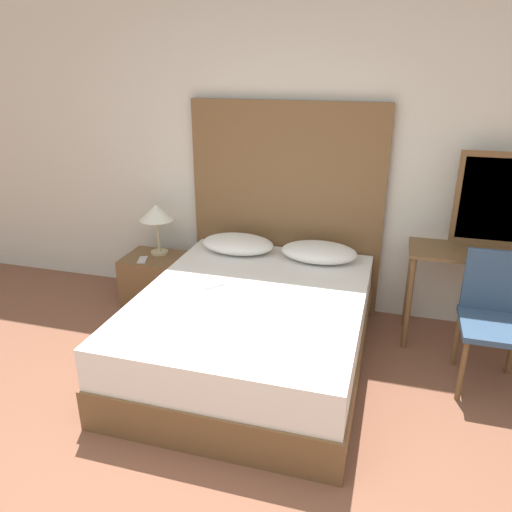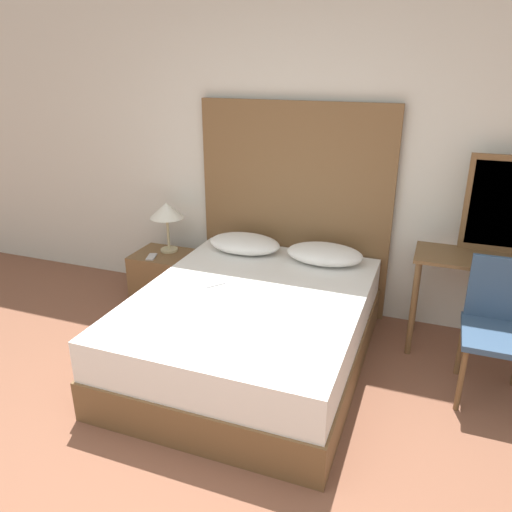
{
  "view_description": "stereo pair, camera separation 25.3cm",
  "coord_description": "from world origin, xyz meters",
  "px_view_note": "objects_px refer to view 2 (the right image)",
  "views": [
    {
      "loc": [
        0.78,
        -1.41,
        2.1
      ],
      "look_at": [
        -0.12,
        1.71,
        0.81
      ],
      "focal_mm": 35.0,
      "sensor_mm": 36.0,
      "label": 1
    },
    {
      "loc": [
        1.02,
        -1.33,
        2.1
      ],
      "look_at": [
        -0.12,
        1.71,
        0.81
      ],
      "focal_mm": 35.0,
      "sensor_mm": 36.0,
      "label": 2
    }
  ],
  "objects_px": {
    "phone_on_nightstand": "(152,257)",
    "vanity_desk": "(493,278)",
    "bed": "(251,329)",
    "phone_on_bed": "(214,284)",
    "nightstand": "(164,277)",
    "table_lamp": "(167,212)",
    "chair": "(498,321)"
  },
  "relations": [
    {
      "from": "phone_on_bed",
      "to": "phone_on_nightstand",
      "type": "distance_m",
      "value": 1.02
    },
    {
      "from": "nightstand",
      "to": "table_lamp",
      "type": "relative_size",
      "value": 1.1
    },
    {
      "from": "bed",
      "to": "phone_on_bed",
      "type": "height_order",
      "value": "phone_on_bed"
    },
    {
      "from": "phone_on_bed",
      "to": "vanity_desk",
      "type": "height_order",
      "value": "vanity_desk"
    },
    {
      "from": "phone_on_nightstand",
      "to": "table_lamp",
      "type": "bearing_deg",
      "value": 70.99
    },
    {
      "from": "phone_on_bed",
      "to": "phone_on_nightstand",
      "type": "bearing_deg",
      "value": 148.7
    },
    {
      "from": "bed",
      "to": "vanity_desk",
      "type": "xyz_separation_m",
      "value": [
        1.58,
        0.7,
        0.36
      ]
    },
    {
      "from": "nightstand",
      "to": "vanity_desk",
      "type": "bearing_deg",
      "value": 0.37
    },
    {
      "from": "phone_on_bed",
      "to": "nightstand",
      "type": "distance_m",
      "value": 1.09
    },
    {
      "from": "nightstand",
      "to": "table_lamp",
      "type": "bearing_deg",
      "value": 74.68
    },
    {
      "from": "table_lamp",
      "to": "nightstand",
      "type": "bearing_deg",
      "value": -105.32
    },
    {
      "from": "phone_on_bed",
      "to": "nightstand",
      "type": "relative_size",
      "value": 0.32
    },
    {
      "from": "nightstand",
      "to": "vanity_desk",
      "type": "relative_size",
      "value": 0.46
    },
    {
      "from": "vanity_desk",
      "to": "phone_on_nightstand",
      "type": "bearing_deg",
      "value": -177.37
    },
    {
      "from": "phone_on_bed",
      "to": "chair",
      "type": "height_order",
      "value": "chair"
    },
    {
      "from": "table_lamp",
      "to": "chair",
      "type": "relative_size",
      "value": 0.5
    },
    {
      "from": "table_lamp",
      "to": "vanity_desk",
      "type": "relative_size",
      "value": 0.42
    },
    {
      "from": "bed",
      "to": "phone_on_nightstand",
      "type": "xyz_separation_m",
      "value": [
        -1.17,
        0.58,
        0.18
      ]
    },
    {
      "from": "phone_on_bed",
      "to": "table_lamp",
      "type": "distance_m",
      "value": 1.11
    },
    {
      "from": "table_lamp",
      "to": "phone_on_nightstand",
      "type": "xyz_separation_m",
      "value": [
        -0.07,
        -0.2,
        -0.37
      ]
    },
    {
      "from": "chair",
      "to": "table_lamp",
      "type": "bearing_deg",
      "value": 169.19
    },
    {
      "from": "nightstand",
      "to": "table_lamp",
      "type": "height_order",
      "value": "table_lamp"
    },
    {
      "from": "vanity_desk",
      "to": "chair",
      "type": "bearing_deg",
      "value": -86.67
    },
    {
      "from": "phone_on_nightstand",
      "to": "vanity_desk",
      "type": "relative_size",
      "value": 0.15
    },
    {
      "from": "bed",
      "to": "phone_on_bed",
      "type": "distance_m",
      "value": 0.42
    },
    {
      "from": "nightstand",
      "to": "phone_on_nightstand",
      "type": "height_order",
      "value": "phone_on_nightstand"
    },
    {
      "from": "bed",
      "to": "phone_on_bed",
      "type": "xyz_separation_m",
      "value": [
        -0.31,
        0.05,
        0.29
      ]
    },
    {
      "from": "table_lamp",
      "to": "vanity_desk",
      "type": "height_order",
      "value": "table_lamp"
    },
    {
      "from": "phone_on_bed",
      "to": "table_lamp",
      "type": "xyz_separation_m",
      "value": [
        -0.8,
        0.72,
        0.26
      ]
    },
    {
      "from": "phone_on_nightstand",
      "to": "vanity_desk",
      "type": "xyz_separation_m",
      "value": [
        2.76,
        0.13,
        0.18
      ]
    },
    {
      "from": "phone_on_bed",
      "to": "table_lamp",
      "type": "height_order",
      "value": "table_lamp"
    },
    {
      "from": "bed",
      "to": "table_lamp",
      "type": "bearing_deg",
      "value": 144.97
    }
  ]
}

